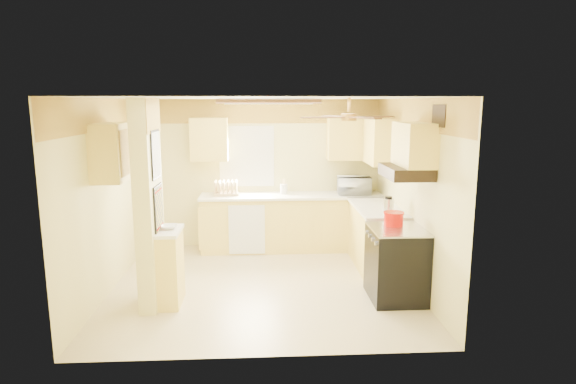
{
  "coord_description": "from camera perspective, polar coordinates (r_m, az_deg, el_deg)",
  "views": [
    {
      "loc": [
        -0.01,
        -6.22,
        2.45
      ],
      "look_at": [
        0.36,
        0.35,
        1.22
      ],
      "focal_mm": 30.0,
      "sensor_mm": 36.0,
      "label": 1
    }
  ],
  "objects": [
    {
      "name": "window",
      "position": [
        8.16,
        -4.91,
        4.24
      ],
      "size": [
        0.92,
        0.02,
        1.02
      ],
      "color": "white",
      "rests_on": "wall_back"
    },
    {
      "name": "wallpaper_border",
      "position": [
        8.1,
        -3.21,
        9.53
      ],
      "size": [
        4.0,
        0.02,
        0.4
      ],
      "primitive_type": "cube",
      "color": "#FCCF4A",
      "rests_on": "wall_back"
    },
    {
      "name": "wall_right",
      "position": [
        6.65,
        14.43,
        -0.13
      ],
      "size": [
        0.0,
        3.8,
        3.8
      ],
      "primitive_type": "plane",
      "rotation": [
        1.57,
        0.0,
        -1.57
      ],
      "color": "#ECDF90",
      "rests_on": "floor"
    },
    {
      "name": "upper_cab_back_left",
      "position": [
        8.01,
        -9.3,
        6.18
      ],
      "size": [
        0.6,
        0.35,
        0.7
      ],
      "primitive_type": "cube",
      "color": "#FFE170",
      "rests_on": "wall_back"
    },
    {
      "name": "countertop_right",
      "position": [
        7.19,
        10.52,
        -1.85
      ],
      "size": [
        0.64,
        1.44,
        0.04
      ],
      "primitive_type": "cube",
      "color": "white",
      "rests_on": "lower_cabinets_right"
    },
    {
      "name": "ceiling",
      "position": [
        6.22,
        -3.19,
        11.06
      ],
      "size": [
        4.0,
        4.0,
        0.0
      ],
      "primitive_type": "plane",
      "rotation": [
        3.14,
        0.0,
        0.0
      ],
      "color": "white",
      "rests_on": "wall_back"
    },
    {
      "name": "upper_cab_left_wall",
      "position": [
        6.27,
        -20.1,
        4.48
      ],
      "size": [
        0.35,
        0.75,
        0.7
      ],
      "primitive_type": "cube",
      "color": "#FFE170",
      "rests_on": "wall_left"
    },
    {
      "name": "partition_column",
      "position": [
        5.95,
        -16.18,
        -1.45
      ],
      "size": [
        0.2,
        0.7,
        2.5
      ],
      "primitive_type": "cube",
      "color": "#ECDF90",
      "rests_on": "floor"
    },
    {
      "name": "kettle",
      "position": [
        6.79,
        11.8,
        -1.54
      ],
      "size": [
        0.15,
        0.15,
        0.23
      ],
      "color": "silver",
      "rests_on": "countertop_right"
    },
    {
      "name": "ledge_top",
      "position": [
        5.98,
        -13.95,
        -4.54
      ],
      "size": [
        0.28,
        0.58,
        0.04
      ],
      "primitive_type": "cube",
      "color": "white",
      "rests_on": "partition_ledge"
    },
    {
      "name": "range_hood",
      "position": [
        5.99,
        13.8,
        2.34
      ],
      "size": [
        0.5,
        0.76,
        0.14
      ],
      "primitive_type": "cube",
      "color": "black",
      "rests_on": "upper_cab_over_stove"
    },
    {
      "name": "ceiling_fan",
      "position": [
        5.62,
        7.23,
        8.85
      ],
      "size": [
        1.15,
        1.15,
        0.26
      ],
      "color": "gold",
      "rests_on": "ceiling"
    },
    {
      "name": "bowl",
      "position": [
        6.0,
        -13.9,
        -4.04
      ],
      "size": [
        0.22,
        0.22,
        0.05
      ],
      "primitive_type": "imported",
      "rotation": [
        0.0,
        0.0,
        0.1
      ],
      "color": "white",
      "rests_on": "ledge_top"
    },
    {
      "name": "wall_front",
      "position": [
        4.48,
        -2.98,
        -4.92
      ],
      "size": [
        4.0,
        0.0,
        4.0
      ],
      "primitive_type": "plane",
      "rotation": [
        -1.57,
        0.0,
        0.0
      ],
      "color": "#ECDF90",
      "rests_on": "floor"
    },
    {
      "name": "vent_grate",
      "position": [
        5.68,
        17.48,
        8.62
      ],
      "size": [
        0.02,
        0.4,
        0.25
      ],
      "primitive_type": "cube",
      "color": "black",
      "rests_on": "wall_right"
    },
    {
      "name": "dutch_oven",
      "position": [
        6.22,
        12.41,
        -3.09
      ],
      "size": [
        0.26,
        0.26,
        0.17
      ],
      "color": "red",
      "rests_on": "stove"
    },
    {
      "name": "countertop_back",
      "position": [
        7.98,
        0.49,
        -0.45
      ],
      "size": [
        3.04,
        0.64,
        0.04
      ],
      "primitive_type": "cube",
      "color": "white",
      "rests_on": "lower_cabinets_back"
    },
    {
      "name": "wall_left",
      "position": [
        6.64,
        -20.61,
        -0.49
      ],
      "size": [
        0.0,
        3.8,
        3.8
      ],
      "primitive_type": "plane",
      "rotation": [
        1.57,
        0.0,
        1.57
      ],
      "color": "#ECDF90",
      "rests_on": "floor"
    },
    {
      "name": "lower_cabinets_right",
      "position": [
        7.31,
        10.47,
        -5.45
      ],
      "size": [
        0.6,
        1.4,
        0.9
      ],
      "primitive_type": "cube",
      "color": "#FFE170",
      "rests_on": "floor"
    },
    {
      "name": "partition_ledge",
      "position": [
        6.12,
        -13.76,
        -8.79
      ],
      "size": [
        0.25,
        0.55,
        0.9
      ],
      "primitive_type": "cube",
      "color": "#FFE170",
      "rests_on": "floor"
    },
    {
      "name": "lower_cabinets_back",
      "position": [
        8.09,
        0.48,
        -3.7
      ],
      "size": [
        3.0,
        0.6,
        0.9
      ],
      "primitive_type": "cube",
      "color": "#FFE170",
      "rests_on": "floor"
    },
    {
      "name": "wall_back",
      "position": [
        8.21,
        -3.13,
        2.19
      ],
      "size": [
        4.0,
        0.0,
        4.0
      ],
      "primitive_type": "plane",
      "rotation": [
        1.57,
        0.0,
        0.0
      ],
      "color": "#ECDF90",
      "rests_on": "floor"
    },
    {
      "name": "upper_cab_right",
      "position": [
        7.72,
        10.59,
        5.97
      ],
      "size": [
        0.35,
        1.0,
        0.7
      ],
      "primitive_type": "cube",
      "color": "#FFE170",
      "rests_on": "wall_right"
    },
    {
      "name": "poster_menu",
      "position": [
        5.83,
        -15.41,
        4.33
      ],
      "size": [
        0.02,
        0.42,
        0.57
      ],
      "color": "black",
      "rests_on": "partition_column"
    },
    {
      "name": "ceiling_light_panel",
      "position": [
        6.72,
        -2.33,
        10.65
      ],
      "size": [
        1.35,
        0.95,
        0.06
      ],
      "color": "brown",
      "rests_on": "ceiling"
    },
    {
      "name": "microwave",
      "position": [
        8.05,
        7.83,
        0.78
      ],
      "size": [
        0.56,
        0.4,
        0.3
      ],
      "primitive_type": "imported",
      "rotation": [
        0.0,
        0.0,
        3.08
      ],
      "color": "white",
      "rests_on": "countertop_back"
    },
    {
      "name": "upper_cab_over_stove",
      "position": [
        5.98,
        14.72,
        5.47
      ],
      "size": [
        0.35,
        0.76,
        0.52
      ],
      "primitive_type": "cube",
      "color": "#FFE170",
      "rests_on": "wall_right"
    },
    {
      "name": "floor",
      "position": [
        6.69,
        -2.97,
        -10.9
      ],
      "size": [
        4.0,
        4.0,
        0.0
      ],
      "primitive_type": "plane",
      "color": "beige",
      "rests_on": "ground"
    },
    {
      "name": "dish_rack",
      "position": [
        8.01,
        -7.4,
        0.26
      ],
      "size": [
        0.43,
        0.34,
        0.23
      ],
      "color": "#D8B97C",
      "rests_on": "countertop_back"
    },
    {
      "name": "upper_cab_back_right",
      "position": [
        8.12,
        7.9,
        6.27
      ],
      "size": [
        0.9,
        0.35,
        0.7
      ],
      "primitive_type": "cube",
      "color": "#FFE170",
      "rests_on": "wall_back"
    },
    {
      "name": "utensil_crock",
      "position": [
        8.04,
        -0.5,
        0.38
      ],
      "size": [
        0.12,
        0.12,
        0.25
      ],
      "color": "white",
      "rests_on": "countertop_back"
    },
    {
      "name": "poster_nashville",
      "position": [
        5.93,
        -15.1,
        -1.92
      ],
      "size": [
        0.02,
        0.42,
        0.57
      ],
      "color": "black",
      "rests_on": "partition_column"
    },
    {
      "name": "stove",
      "position": [
        6.24,
        12.7,
        -8.25
      ],
      "size": [
        0.68,
        0.77,
        0.92
      ],
      "color": "black",
      "rests_on": "floor"
    },
    {
      "name": "dishwasher_panel",
      "position": [
        7.78,
        -4.9,
        -4.48
      ],
      "size": [
        0.58,
        0.02,
        0.8
      ],
      "primitive_type": "cube",
      "color": "white",
      "rests_on": "lower_cabinets_back"
    }
  ]
}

